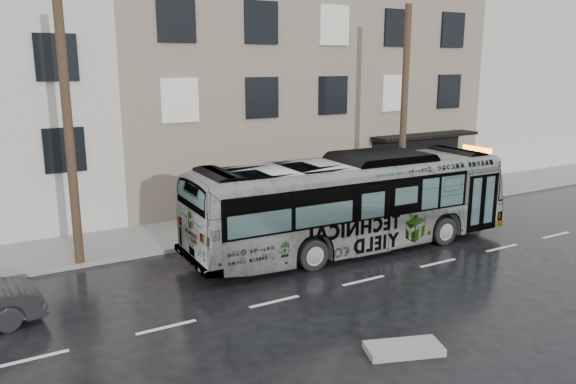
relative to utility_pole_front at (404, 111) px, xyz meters
name	(u,v)px	position (x,y,z in m)	size (l,w,h in m)	color
ground	(320,257)	(-6.50, -3.30, -4.65)	(120.00, 120.00, 0.00)	black
sidewalk	(257,222)	(-6.50, 1.60, -4.58)	(90.00, 3.60, 0.15)	gray
building_taupe	(272,85)	(-1.50, 9.40, 0.85)	(20.00, 12.00, 11.00)	#77665C
building_filler	(501,73)	(17.50, 9.40, 1.35)	(18.00, 12.00, 12.00)	beige
utility_pole_front	(404,111)	(0.00, 0.00, 0.00)	(0.30, 0.30, 9.00)	#453322
utility_pole_rear	(68,129)	(-14.00, 0.00, 0.00)	(0.30, 0.30, 9.00)	#453322
sign_post	(419,181)	(1.10, 0.00, -3.30)	(0.06, 0.06, 2.40)	slate
bus	(352,203)	(-4.94, -3.01, -2.91)	(2.93, 12.50, 3.48)	#B2B2B2
white_sedan	(441,208)	(0.53, -2.03, -4.06)	(1.66, 4.07, 1.18)	beige
slush_pile	(404,349)	(-8.43, -9.87, -4.56)	(1.80, 0.80, 0.18)	#A3A19A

